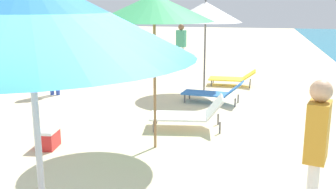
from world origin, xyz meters
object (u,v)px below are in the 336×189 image
Objects in this scene: lounger_second_shoreside at (189,114)px; cooler_box at (48,138)px; person_walking_mid at (181,42)px; lounger_farthest_inland at (214,92)px; person_walking_near at (317,142)px; umbrella_nearest at (28,15)px; umbrella_farthest at (206,12)px; umbrella_second at (154,8)px; lounger_farthest_shoreside at (233,78)px; person_walking_far at (53,59)px.

cooler_box is at bearing 27.14° from lounger_second_shoreside.
lounger_second_shoreside is 0.91× the size of person_walking_mid.
lounger_farthest_inland is 0.91× the size of person_walking_near.
umbrella_nearest is 8.67m from umbrella_farthest.
umbrella_farthest reaches higher than person_walking_near.
umbrella_second is at bearing -92.99° from umbrella_farthest.
lounger_farthest_shoreside is 5.49m from person_walking_far.
lounger_second_shoreside is at bearing 82.47° from lounger_farthest_shoreside.
person_walking_near is (2.01, -3.46, 0.77)m from lounger_second_shoreside.
person_walking_mid is at bearing -86.78° from lounger_second_shoreside.
lounger_second_shoreside is 3.94m from umbrella_farthest.
person_walking_far reaches higher than lounger_farthest_shoreside.
lounger_second_shoreside is 2.85m from cooler_box.
umbrella_second is 1.04× the size of umbrella_farthest.
lounger_second_shoreside is 4.07m from person_walking_near.
lounger_second_shoreside is 4.84m from person_walking_far.
cooler_box is at bearing -166.16° from umbrella_second.
person_walking_near is at bearing -42.78° from umbrella_second.
umbrella_second is 1.57× the size of person_walking_mid.
lounger_farthest_shoreside is at bearing -106.43° from lounger_second_shoreside.
umbrella_second is 4.18m from lounger_farthest_inland.
umbrella_farthest is 2.52m from lounger_farthest_shoreside.
umbrella_nearest reaches higher than person_walking_mid.
lounger_second_shoreside is 2.29m from lounger_farthest_inland.
lounger_farthest_shoreside is at bearing -92.14° from lounger_farthest_inland.
umbrella_nearest reaches higher than cooler_box.
person_walking_near is 8.44m from person_walking_far.
lounger_farthest_inland is 4.57m from person_walking_far.
lounger_farthest_inland is at bearing 57.46° from cooler_box.
umbrella_farthest is 7.30m from person_walking_near.
lounger_farthest_shoreside is 6.95m from cooler_box.
person_walking_mid is at bearing 98.20° from umbrella_second.
lounger_farthest_inland is at bearing 86.40° from umbrella_nearest.
person_walking_far is (-4.85, -2.46, 0.78)m from lounger_farthest_shoreside.
umbrella_second reaches higher than lounger_second_shoreside.
person_walking_near is at bearing 110.84° from lounger_second_shoreside.
umbrella_farthest reaches higher than person_walking_far.
umbrella_nearest reaches higher than lounger_farthest_inland.
cooler_box is at bearing 18.43° from person_walking_far.
umbrella_second is 1.71× the size of lounger_farthest_inland.
lounger_second_shoreside is at bearing 36.45° from cooler_box.
cooler_box is at bearing 171.53° from person_walking_near.
umbrella_nearest reaches higher than lounger_second_shoreside.
lounger_farthest_inland is at bearing 82.51° from person_walking_far.
person_walking_far is (-4.51, -0.10, 0.74)m from lounger_farthest_inland.
umbrella_nearest is 8.59m from person_walking_far.
umbrella_second is at bearing 80.05° from lounger_farthest_shoreside.
umbrella_second is 3.57m from person_walking_near.
umbrella_nearest reaches higher than lounger_farthest_shoreside.
umbrella_farthest is 4.50m from person_walking_mid.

